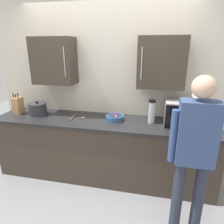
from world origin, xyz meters
TOP-DOWN VIEW (x-y plane):
  - ground_plane at (0.00, 0.00)m, footprint 9.18×9.18m
  - back_wall_tiled at (-0.00, 0.99)m, footprint 3.55×0.44m
  - counter_unit at (0.00, 0.65)m, footprint 3.16×0.69m
  - microwave_oven at (1.08, 0.69)m, footprint 0.52×0.39m
  - fruit_bowl at (0.17, 0.70)m, footprint 0.25×0.25m
  - thermos_flask at (0.68, 0.69)m, footprint 0.09×0.09m
  - knife_block at (-1.36, 0.67)m, footprint 0.11×0.15m
  - stock_pot at (-1.03, 0.68)m, footprint 0.36×0.26m
  - wooden_spoon at (-0.38, 0.65)m, footprint 0.21×0.25m
  - person_figure at (1.09, -0.14)m, footprint 0.44×0.63m

SIDE VIEW (x-z plane):
  - ground_plane at x=0.00m, z-range 0.00..0.00m
  - counter_unit at x=0.00m, z-range 0.00..0.91m
  - wooden_spoon at x=-0.38m, z-range 0.91..0.93m
  - fruit_bowl at x=0.17m, z-range 0.90..1.00m
  - stock_pot at x=-1.03m, z-range 0.89..1.10m
  - person_figure at x=1.09m, z-range 0.17..1.85m
  - knife_block at x=-1.36m, z-range 0.87..1.20m
  - thermos_flask at x=0.68m, z-range 0.91..1.23m
  - microwave_oven at x=1.08m, z-range 0.91..1.24m
  - back_wall_tiled at x=0.00m, z-range 0.07..2.83m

